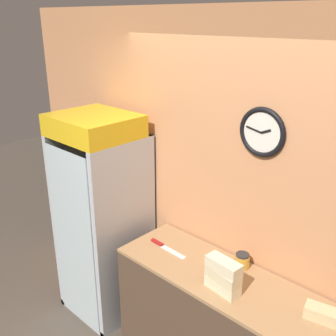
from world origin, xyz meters
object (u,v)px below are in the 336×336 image
at_px(beverage_cooler, 106,208).
at_px(chefs_knife, 163,246).
at_px(sandwich_stack_bottom, 222,286).
at_px(sandwich_flat_left, 323,314).
at_px(sandwich_stack_middle, 223,276).
at_px(sandwich_stack_top, 224,265).
at_px(condiment_jar, 242,261).

distance_m(beverage_cooler, chefs_knife, 0.72).
distance_m(sandwich_stack_bottom, sandwich_flat_left, 0.62).
bearing_deg(sandwich_stack_middle, beverage_cooler, 175.29).
height_order(sandwich_stack_middle, chefs_knife, sandwich_stack_middle).
relative_size(sandwich_stack_bottom, sandwich_stack_middle, 1.00).
relative_size(sandwich_stack_top, chefs_knife, 0.70).
xyz_separation_m(sandwich_stack_top, condiment_jar, (-0.05, 0.31, -0.14)).
relative_size(sandwich_flat_left, condiment_jar, 2.06).
height_order(beverage_cooler, sandwich_stack_middle, beverage_cooler).
bearing_deg(condiment_jar, sandwich_stack_bottom, -80.30).
bearing_deg(sandwich_stack_top, condiment_jar, 99.70).
bearing_deg(chefs_knife, beverage_cooler, 179.68).
xyz_separation_m(sandwich_stack_bottom, sandwich_flat_left, (0.59, 0.19, 0.00)).
height_order(sandwich_stack_bottom, chefs_knife, sandwich_stack_bottom).
xyz_separation_m(sandwich_flat_left, condiment_jar, (-0.64, 0.11, 0.01)).
height_order(sandwich_stack_top, condiment_jar, sandwich_stack_top).
distance_m(sandwich_stack_top, sandwich_flat_left, 0.64).
relative_size(beverage_cooler, sandwich_flat_left, 8.47).
bearing_deg(chefs_knife, sandwich_stack_middle, -9.47).
relative_size(beverage_cooler, sandwich_stack_middle, 7.50).
distance_m(sandwich_stack_middle, condiment_jar, 0.32).
bearing_deg(beverage_cooler, sandwich_stack_middle, -4.71).
bearing_deg(chefs_knife, sandwich_flat_left, 3.98).
xyz_separation_m(beverage_cooler, sandwich_stack_middle, (1.36, -0.11, 0.03)).
relative_size(sandwich_stack_middle, chefs_knife, 0.71).
bearing_deg(sandwich_flat_left, sandwich_stack_bottom, -161.75).
distance_m(sandwich_flat_left, condiment_jar, 0.65).
bearing_deg(condiment_jar, sandwich_stack_middle, -80.30).
bearing_deg(sandwich_flat_left, sandwich_stack_top, -161.75).
height_order(beverage_cooler, sandwich_stack_bottom, beverage_cooler).
relative_size(chefs_knife, condiment_jar, 3.28).
relative_size(sandwich_stack_middle, condiment_jar, 2.33).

